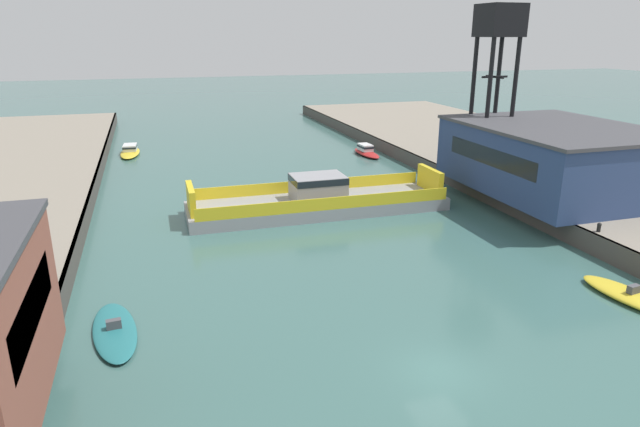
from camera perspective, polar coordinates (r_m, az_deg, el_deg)
ground_plane at (r=28.49m, az=12.22°, el=-15.70°), size 400.00×400.00×0.00m
quay_right at (r=61.74m, az=29.52°, el=1.80°), size 28.00×140.00×1.67m
chain_ferry at (r=50.75m, az=-0.21°, el=1.35°), size 23.82×6.55×3.43m
moored_boat_near_left at (r=32.79m, az=-20.49°, el=-11.30°), size 3.05×7.22×0.86m
moored_boat_near_right at (r=80.02m, az=-19.06°, el=6.15°), size 2.94×8.18×1.27m
moored_boat_mid_left at (r=75.44m, az=4.80°, el=6.45°), size 2.27×6.91×1.43m
moored_boat_mid_right at (r=39.21m, az=29.58°, el=-7.51°), size 3.24×7.12×1.06m
warehouse_shed at (r=56.16m, az=23.17°, el=5.35°), size 14.56×19.06×6.01m
crane_tower at (r=59.92m, az=17.97°, el=16.88°), size 3.79×3.79×16.83m
bollard_left_mid at (r=26.27m, az=-29.65°, el=-15.73°), size 0.32×0.32×0.71m
bollard_left_aft at (r=33.48m, az=-26.88°, el=-7.97°), size 0.32×0.32×0.71m
bollard_right_aft at (r=45.77m, az=26.92°, el=-1.22°), size 0.32×0.32×0.71m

